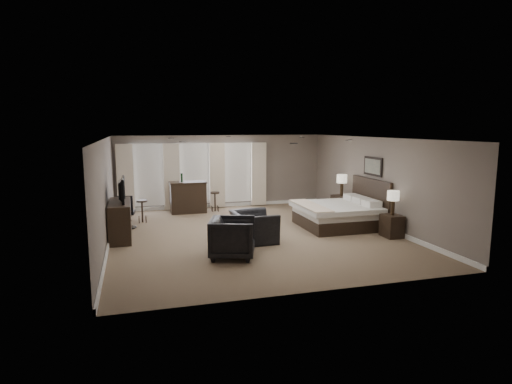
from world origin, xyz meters
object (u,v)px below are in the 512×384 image
object	(u,v)px
bar_stool_left	(142,211)
nightstand_far	(341,206)
dresser	(120,220)
tv	(119,199)
nightstand_near	(392,226)
armchair_far	(233,236)
armchair_near	(254,222)
bar_stool_right	(215,202)
desk_chair	(126,212)
bed	(337,204)
bar_counter	(188,197)
lamp_far	(342,185)
lamp_near	(393,203)

from	to	relation	value
bar_stool_left	nightstand_far	bearing A→B (deg)	-6.63
dresser	tv	xyz separation A→B (m)	(0.00, 0.00, 0.56)
nightstand_near	tv	xyz separation A→B (m)	(-6.92, 1.80, 0.75)
dresser	tv	world-z (taller)	tv
nightstand_near	armchair_far	size ratio (longest dim) A/B	0.60
nightstand_far	armchair_near	size ratio (longest dim) A/B	0.56
dresser	tv	bearing A→B (deg)	0.00
bar_stool_right	desk_chair	xyz separation A→B (m)	(-2.91, -1.81, 0.16)
bar_stool_left	desk_chair	world-z (taller)	desk_chair
tv	armchair_near	world-z (taller)	tv
nightstand_near	desk_chair	size ratio (longest dim) A/B	0.60
bed	armchair_near	bearing A→B (deg)	-162.58
bar_counter	bar_stool_right	xyz separation A→B (m)	(0.92, -0.01, -0.20)
nightstand_near	desk_chair	distance (m)	7.39
armchair_near	bar_counter	world-z (taller)	bar_counter
armchair_near	bar_stool_left	world-z (taller)	armchair_near
armchair_far	desk_chair	xyz separation A→B (m)	(-2.32, 3.52, -0.00)
lamp_far	dresser	bearing A→B (deg)	-171.00
nightstand_far	lamp_near	size ratio (longest dim) A/B	1.02
armchair_far	bar_stool_left	xyz separation A→B (m)	(-1.87, 4.22, -0.15)
nightstand_far	bar_counter	world-z (taller)	bar_counter
armchair_far	lamp_near	bearing A→B (deg)	-64.54
nightstand_near	bar_counter	xyz separation A→B (m)	(-4.79, 4.75, 0.24)
desk_chair	bar_stool_right	bearing A→B (deg)	-141.46
bar_counter	bar_stool_left	bearing A→B (deg)	-144.03
bar_stool_left	bed	bearing A→B (deg)	-21.89
nightstand_near	armchair_far	xyz separation A→B (m)	(-4.46, -0.58, 0.20)
bar_stool_right	bar_stool_left	bearing A→B (deg)	-155.79
lamp_near	desk_chair	bearing A→B (deg)	156.60
lamp_far	dresser	distance (m)	7.03
dresser	armchair_far	xyz separation A→B (m)	(2.46, -2.39, 0.01)
lamp_far	bar_stool_right	xyz separation A→B (m)	(-3.87, 1.84, -0.67)
armchair_far	tv	bearing A→B (deg)	63.89
bed	nightstand_far	bearing A→B (deg)	58.46
tv	desk_chair	size ratio (longest dim) A/B	1.11
lamp_far	nightstand_far	bearing A→B (deg)	0.00
nightstand_far	armchair_far	world-z (taller)	armchair_far
armchair_near	armchair_far	world-z (taller)	armchair_near
tv	bar_stool_left	xyz separation A→B (m)	(0.59, 1.83, -0.70)
dresser	bar_stool_left	distance (m)	1.93
lamp_near	desk_chair	size ratio (longest dim) A/B	0.65
lamp_far	armchair_near	world-z (taller)	lamp_far
dresser	armchair_near	world-z (taller)	armchair_near
nightstand_near	lamp_far	size ratio (longest dim) A/B	0.85
lamp_far	nightstand_near	bearing A→B (deg)	-90.00
bed	bar_stool_left	size ratio (longest dim) A/B	3.16
nightstand_near	nightstand_far	distance (m)	2.90
armchair_near	armchair_far	distance (m)	1.42
desk_chair	lamp_far	bearing A→B (deg)	-173.61
nightstand_near	dresser	xyz separation A→B (m)	(-6.92, 1.80, 0.19)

